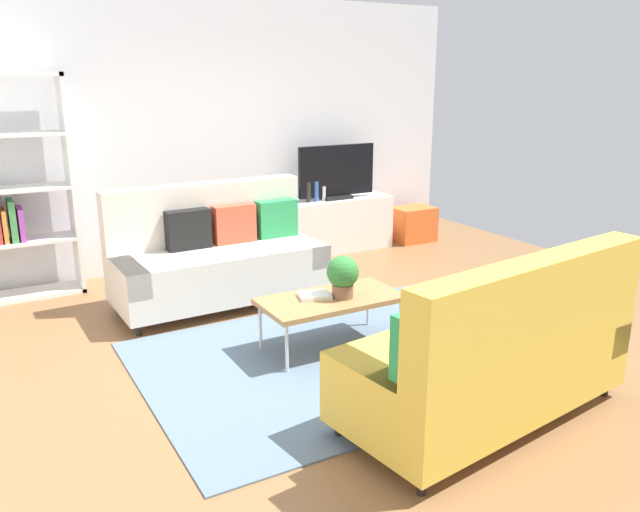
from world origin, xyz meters
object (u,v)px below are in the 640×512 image
at_px(couch_beige, 217,256).
at_px(vase_0, 291,196).
at_px(tv_console, 335,224).
at_px(bottle_0, 308,192).
at_px(couch_green, 492,354).
at_px(bottle_1, 316,191).
at_px(coffee_table, 331,301).
at_px(table_book_0, 314,295).
at_px(bottle_2, 324,193).
at_px(bookshelf, 6,197).
at_px(potted_plant, 343,275).
at_px(tv, 337,173).
at_px(storage_trunk, 413,224).

xyz_separation_m(couch_beige, vase_0, (1.32, 1.10, 0.26)).
bearing_deg(tv_console, bottle_0, -174.20).
xyz_separation_m(couch_green, bottle_1, (0.93, 3.86, 0.31)).
height_order(coffee_table, vase_0, vase_0).
bearing_deg(couch_green, table_book_0, 97.82).
xyz_separation_m(bottle_0, bottle_2, (0.21, 0.00, -0.03)).
relative_size(bookshelf, bottle_2, 12.35).
bearing_deg(potted_plant, tv_console, 60.29).
height_order(bookshelf, bottle_1, bookshelf).
distance_m(tv_console, tv, 0.63).
height_order(bookshelf, bottle_0, bookshelf).
xyz_separation_m(couch_beige, tv_console, (1.90, 1.05, -0.13)).
height_order(coffee_table, tv, tv).
height_order(vase_0, bottle_0, bottle_0).
relative_size(tv_console, tv, 1.40).
distance_m(couch_green, tv_console, 4.08).
xyz_separation_m(couch_beige, bottle_2, (1.72, 1.01, 0.27)).
bearing_deg(bottle_2, bookshelf, 178.98).
height_order(storage_trunk, bottle_0, bottle_0).
height_order(tv_console, table_book_0, tv_console).
xyz_separation_m(storage_trunk, bottle_0, (-1.49, 0.06, 0.54)).
distance_m(coffee_table, potted_plant, 0.23).
xyz_separation_m(couch_beige, potted_plant, (0.47, -1.47, 0.15)).
height_order(storage_trunk, vase_0, vase_0).
bearing_deg(bookshelf, table_book_0, -51.79).
bearing_deg(tv_console, tv, -90.00).
height_order(couch_green, bottle_2, couch_green).
bearing_deg(tv_console, potted_plant, -119.71).
bearing_deg(potted_plant, couch_green, -81.19).
distance_m(couch_green, coffee_table, 1.45).
height_order(couch_green, coffee_table, couch_green).
xyz_separation_m(bookshelf, table_book_0, (1.92, -2.43, -0.54)).
relative_size(couch_beige, table_book_0, 8.00).
height_order(bookshelf, bottle_2, bookshelf).
bearing_deg(vase_0, bottle_2, -12.87).
height_order(coffee_table, table_book_0, table_book_0).
height_order(vase_0, bottle_2, bottle_2).
height_order(potted_plant, bottle_1, bottle_1).
relative_size(couch_beige, bookshelf, 0.91).
distance_m(table_book_0, bottle_2, 2.79).
relative_size(tv, bookshelf, 0.48).
bearing_deg(table_book_0, bottle_1, 60.58).
relative_size(bottle_0, bottle_2, 1.39).
bearing_deg(tv_console, bottle_1, -172.11).
bearing_deg(bottle_2, bottle_1, 180.00).
relative_size(couch_beige, vase_0, 12.82).
xyz_separation_m(potted_plant, bottle_1, (1.15, 2.48, 0.16)).
relative_size(vase_0, bottle_0, 0.64).
bearing_deg(potted_plant, bookshelf, 129.72).
xyz_separation_m(vase_0, bottle_2, (0.39, -0.09, 0.01)).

